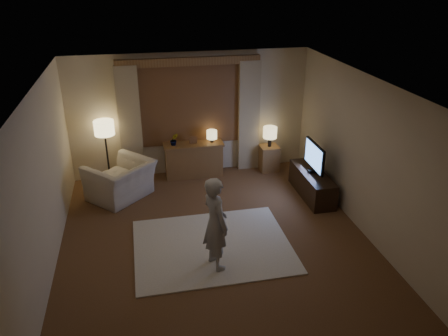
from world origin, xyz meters
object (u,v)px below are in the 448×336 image
object	(u,v)px
sideboard	(194,160)
side_table	(269,158)
armchair	(121,180)
person	(215,223)
tv_stand	(312,184)

from	to	relation	value
sideboard	side_table	xyz separation A→B (m)	(1.66, -0.05, -0.07)
armchair	person	size ratio (longest dim) A/B	0.77
sideboard	armchair	world-z (taller)	armchair
armchair	person	distance (m)	2.89
side_table	tv_stand	size ratio (longest dim) A/B	0.40
side_table	tv_stand	bearing A→B (deg)	-70.45
side_table	tv_stand	distance (m)	1.41
sideboard	person	world-z (taller)	person
person	tv_stand	bearing A→B (deg)	-69.41
sideboard	tv_stand	xyz separation A→B (m)	(2.14, -1.38, -0.10)
tv_stand	person	xyz separation A→B (m)	(-2.27, -1.82, 0.50)
sideboard	person	distance (m)	3.23
tv_stand	side_table	bearing A→B (deg)	109.55
sideboard	tv_stand	size ratio (longest dim) A/B	0.86
sideboard	tv_stand	distance (m)	2.55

